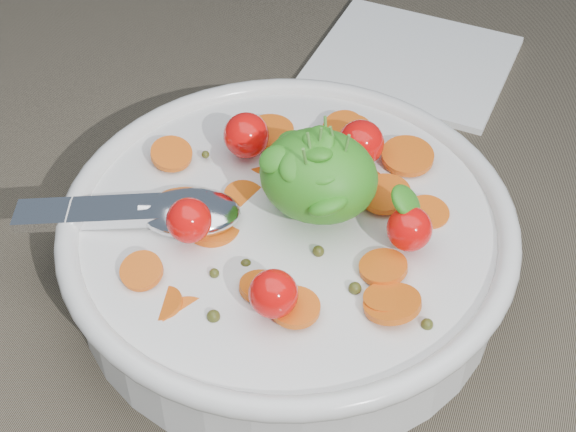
% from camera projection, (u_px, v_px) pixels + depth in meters
% --- Properties ---
extents(ground, '(6.00, 6.00, 0.00)m').
position_uv_depth(ground, '(325.00, 265.00, 0.62)').
color(ground, brown).
rests_on(ground, ground).
extents(bowl, '(0.32, 0.30, 0.13)m').
position_uv_depth(bowl, '(288.00, 241.00, 0.59)').
color(bowl, white).
rests_on(bowl, ground).
extents(napkin, '(0.18, 0.16, 0.01)m').
position_uv_depth(napkin, '(412.00, 61.00, 0.78)').
color(napkin, white).
rests_on(napkin, ground).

